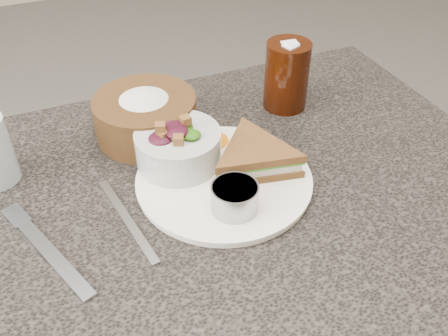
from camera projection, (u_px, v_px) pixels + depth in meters
dinner_plate at (224, 180)px, 0.76m from camera, size 0.27×0.27×0.01m
sandwich at (254, 157)px, 0.76m from camera, size 0.19×0.19×0.04m
salad_bowl at (178, 142)px, 0.76m from camera, size 0.14×0.14×0.08m
dressing_ramekin at (235, 198)px, 0.69m from camera, size 0.07×0.07×0.04m
orange_wedge at (211, 134)px, 0.82m from camera, size 0.09×0.09×0.03m
fork at (51, 254)px, 0.65m from camera, size 0.09×0.19×0.01m
knife at (127, 220)px, 0.70m from camera, size 0.04×0.19×0.00m
bread_basket at (145, 111)px, 0.83m from camera, size 0.18×0.18×0.10m
cola_glass at (287, 73)px, 0.90m from camera, size 0.10×0.10×0.14m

